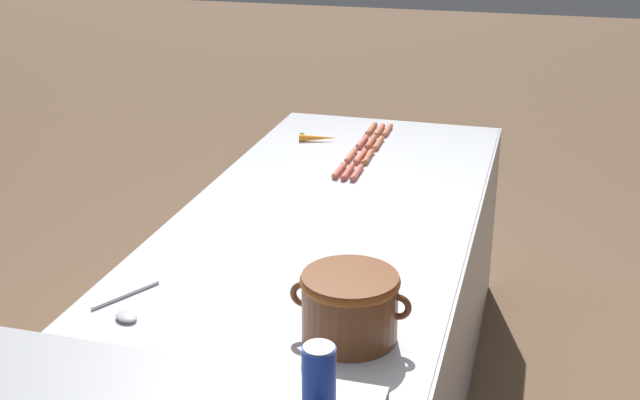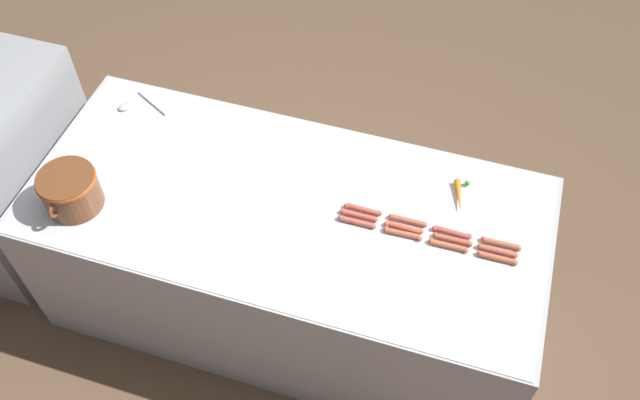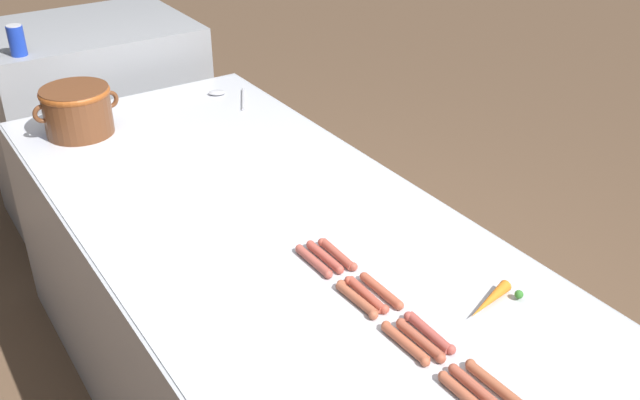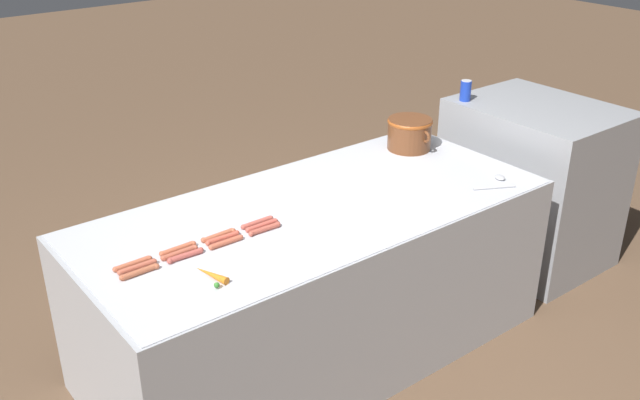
% 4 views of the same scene
% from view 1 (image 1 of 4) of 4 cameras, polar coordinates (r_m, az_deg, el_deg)
% --- Properties ---
extents(ground_plane, '(20.00, 20.00, 0.00)m').
position_cam_1_polar(ground_plane, '(3.39, 0.85, -13.51)').
color(ground_plane, brown).
extents(griddle_counter, '(1.03, 2.29, 0.83)m').
position_cam_1_polar(griddle_counter, '(3.17, 0.89, -7.34)').
color(griddle_counter, '#ADAFB5').
rests_on(griddle_counter, ground_plane).
extents(hot_dog_0, '(0.03, 0.17, 0.02)m').
position_cam_1_polar(hot_dog_0, '(3.83, 4.62, 4.77)').
color(hot_dog_0, '#B75D3F').
rests_on(hot_dog_0, griddle_counter).
extents(hot_dog_1, '(0.03, 0.17, 0.02)m').
position_cam_1_polar(hot_dog_1, '(3.64, 4.00, 3.89)').
color(hot_dog_1, '#BE5D3F').
rests_on(hot_dog_1, griddle_counter).
extents(hot_dog_2, '(0.03, 0.17, 0.02)m').
position_cam_1_polar(hot_dog_2, '(3.46, 3.29, 2.95)').
color(hot_dog_2, '#B35C3F').
rests_on(hot_dog_2, griddle_counter).
extents(hot_dog_3, '(0.03, 0.17, 0.02)m').
position_cam_1_polar(hot_dog_3, '(3.28, 2.54, 1.88)').
color(hot_dog_3, '#B55447').
rests_on(hot_dog_3, griddle_counter).
extents(hot_dog_4, '(0.02, 0.17, 0.02)m').
position_cam_1_polar(hot_dog_4, '(3.84, 4.10, 4.80)').
color(hot_dog_4, '#B45740').
rests_on(hot_dog_4, griddle_counter).
extents(hot_dog_5, '(0.03, 0.17, 0.02)m').
position_cam_1_polar(hot_dog_5, '(3.66, 3.49, 3.99)').
color(hot_dog_5, '#B1563E').
rests_on(hot_dog_5, griddle_counter).
extents(hot_dog_6, '(0.03, 0.17, 0.02)m').
position_cam_1_polar(hot_dog_6, '(3.47, 2.78, 2.98)').
color(hot_dog_6, '#BF523F').
rests_on(hot_dog_6, griddle_counter).
extents(hot_dog_7, '(0.03, 0.17, 0.02)m').
position_cam_1_polar(hot_dog_7, '(3.29, 1.91, 1.93)').
color(hot_dog_7, '#BE5143').
rests_on(hot_dog_7, griddle_counter).
extents(hot_dog_8, '(0.03, 0.17, 0.02)m').
position_cam_1_polar(hot_dog_8, '(3.85, 3.53, 4.88)').
color(hot_dog_8, '#B05C3D').
rests_on(hot_dog_8, griddle_counter).
extents(hot_dog_9, '(0.03, 0.17, 0.02)m').
position_cam_1_polar(hot_dog_9, '(3.66, 2.92, 3.99)').
color(hot_dog_9, '#B55045').
rests_on(hot_dog_9, griddle_counter).
extents(hot_dog_10, '(0.02, 0.17, 0.02)m').
position_cam_1_polar(hot_dog_10, '(3.48, 2.14, 3.08)').
color(hot_dog_10, '#BA593E').
rests_on(hot_dog_10, griddle_counter).
extents(hot_dog_11, '(0.03, 0.17, 0.02)m').
position_cam_1_polar(hot_dog_11, '(3.30, 1.34, 2.04)').
color(hot_dog_11, '#B25141').
rests_on(hot_dog_11, griddle_counter).
extents(bean_pot, '(0.32, 0.25, 0.18)m').
position_cam_1_polar(bean_pot, '(2.12, 2.05, -7.05)').
color(bean_pot, brown).
rests_on(bean_pot, griddle_counter).
extents(serving_spoon, '(0.16, 0.25, 0.02)m').
position_cam_1_polar(serving_spoon, '(2.34, -13.12, -7.28)').
color(serving_spoon, '#B7B7BC').
rests_on(serving_spoon, griddle_counter).
extents(carrot, '(0.18, 0.08, 0.03)m').
position_cam_1_polar(carrot, '(3.70, -0.19, 4.29)').
color(carrot, orange).
rests_on(carrot, griddle_counter).
extents(soda_can, '(0.07, 0.07, 0.12)m').
position_cam_1_polar(soda_can, '(1.61, -0.08, -11.89)').
color(soda_can, '#1938B2').
rests_on(soda_can, back_cabinet).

